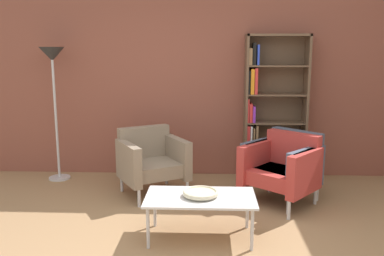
# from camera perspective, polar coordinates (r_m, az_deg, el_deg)

# --- Properties ---
(brick_back_panel) EXTENTS (6.40, 0.12, 2.90)m
(brick_back_panel) POSITION_cam_1_polar(r_m,az_deg,el_deg) (5.63, 0.05, 8.15)
(brick_back_panel) COLOR brown
(brick_back_panel) RESTS_ON ground_plane
(bookshelf_tall) EXTENTS (0.80, 0.30, 1.90)m
(bookshelf_tall) POSITION_cam_1_polar(r_m,az_deg,el_deg) (5.52, 10.53, 2.35)
(bookshelf_tall) COLOR brown
(bookshelf_tall) RESTS_ON ground_plane
(coffee_table_low) EXTENTS (1.00, 0.56, 0.40)m
(coffee_table_low) POSITION_cam_1_polar(r_m,az_deg,el_deg) (3.82, 1.17, -9.83)
(coffee_table_low) COLOR silver
(coffee_table_low) RESTS_ON ground_plane
(decorative_bowl) EXTENTS (0.32, 0.32, 0.05)m
(decorative_bowl) POSITION_cam_1_polar(r_m,az_deg,el_deg) (3.80, 1.17, -8.89)
(decorative_bowl) COLOR beige
(decorative_bowl) RESTS_ON coffee_table_low
(armchair_by_bookshelf) EXTENTS (0.94, 0.91, 0.78)m
(armchair_by_bookshelf) POSITION_cam_1_polar(r_m,az_deg,el_deg) (4.98, -5.63, -4.36)
(armchair_by_bookshelf) COLOR gray
(armchair_by_bookshelf) RESTS_ON ground_plane
(armchair_corner_red) EXTENTS (0.95, 0.94, 0.78)m
(armchair_corner_red) POSITION_cam_1_polar(r_m,az_deg,el_deg) (4.74, 12.34, -5.34)
(armchair_corner_red) COLOR #B73833
(armchair_corner_red) RESTS_ON ground_plane
(armchair_near_window) EXTENTS (0.95, 0.95, 0.78)m
(armchair_near_window) POSITION_cam_1_polar(r_m,az_deg,el_deg) (4.88, 12.66, -4.89)
(armchair_near_window) COLOR #4C566B
(armchair_near_window) RESTS_ON ground_plane
(floor_lamp_torchiere) EXTENTS (0.32, 0.32, 1.74)m
(floor_lamp_torchiere) POSITION_cam_1_polar(r_m,az_deg,el_deg) (5.63, -18.60, 7.57)
(floor_lamp_torchiere) COLOR silver
(floor_lamp_torchiere) RESTS_ON ground_plane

